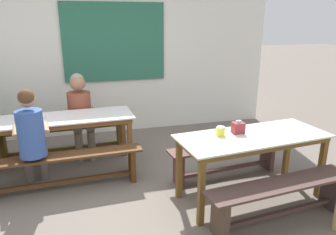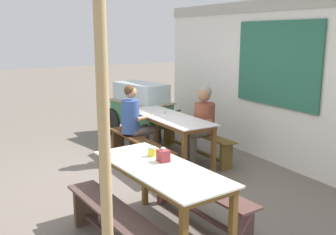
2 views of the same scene
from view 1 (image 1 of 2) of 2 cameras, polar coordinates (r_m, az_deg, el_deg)
ground_plane at (r=3.79m, az=-7.00°, el=-14.79°), size 40.00×40.00×0.00m
backdrop_wall at (r=5.77m, az=-11.26°, el=10.78°), size 6.11×0.23×2.63m
dining_table_far at (r=4.41m, az=-18.74°, el=-0.92°), size 1.91×0.73×0.77m
dining_table_near at (r=3.67m, az=15.02°, el=-4.26°), size 1.77×0.85×0.77m
bench_far_back at (r=5.05m, az=-18.28°, el=-3.39°), size 1.93×0.33×0.45m
bench_far_front at (r=4.05m, az=-18.24°, el=-8.38°), size 1.91×0.33×0.45m
bench_near_back at (r=4.23m, az=10.39°, el=-6.80°), size 1.60×0.44×0.45m
bench_near_front at (r=3.47m, az=19.74°, el=-13.23°), size 1.66×0.47×0.45m
person_left_back_turned at (r=4.00m, az=-23.42°, el=-3.01°), size 0.44×0.57×1.28m
person_center_facing at (r=4.86m, az=-15.57°, el=1.42°), size 0.49×0.54×1.26m
tissue_box at (r=3.65m, az=12.54°, el=-1.80°), size 0.13×0.11×0.15m
condiment_jar at (r=3.54m, az=9.45°, el=-2.45°), size 0.10×0.10×0.10m
soup_bowl at (r=4.42m, az=-22.06°, el=0.12°), size 0.13×0.13×0.05m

